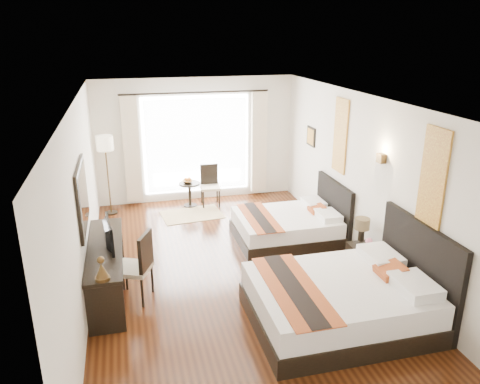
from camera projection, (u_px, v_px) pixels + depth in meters
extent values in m
cube|color=black|center=(235.00, 274.00, 7.65)|extent=(4.50, 7.50, 0.01)
cube|color=white|center=(234.00, 102.00, 6.73)|extent=(4.50, 7.50, 0.02)
cube|color=silver|center=(367.00, 182.00, 7.70)|extent=(0.01, 7.50, 2.80)
cube|color=silver|center=(82.00, 205.00, 6.67)|extent=(0.01, 7.50, 2.80)
cube|color=silver|center=(196.00, 140.00, 10.62)|extent=(4.50, 0.01, 2.80)
cube|color=silver|center=(343.00, 341.00, 3.75)|extent=(4.50, 0.01, 2.80)
cube|color=white|center=(197.00, 145.00, 10.64)|extent=(2.40, 0.02, 2.20)
cube|color=white|center=(197.00, 145.00, 10.58)|extent=(2.30, 0.02, 2.10)
cube|color=beige|center=(132.00, 150.00, 10.22)|extent=(0.35, 0.14, 2.35)
cube|color=beige|center=(259.00, 143.00, 10.89)|extent=(0.35, 0.14, 2.35)
cube|color=#933C15|center=(433.00, 179.00, 6.01)|extent=(0.03, 0.50, 1.35)
cube|color=#933C15|center=(340.00, 136.00, 8.48)|extent=(0.03, 0.50, 1.35)
cube|color=#453218|center=(381.00, 158.00, 7.11)|extent=(0.10, 0.14, 0.14)
cube|color=black|center=(82.00, 197.00, 6.56)|extent=(0.04, 1.25, 0.95)
cube|color=white|center=(84.00, 197.00, 6.56)|extent=(0.01, 1.12, 0.82)
cube|color=black|center=(337.00, 313.00, 6.32)|extent=(2.28, 1.78, 0.28)
cube|color=white|center=(338.00, 294.00, 6.22)|extent=(2.22, 1.74, 0.33)
cube|color=black|center=(418.00, 268.00, 6.42)|extent=(0.08, 1.78, 1.33)
cube|color=#8D3E16|center=(293.00, 288.00, 6.02)|extent=(0.61, 1.84, 0.02)
cube|color=black|center=(285.00, 234.00, 8.85)|extent=(1.85, 1.45, 0.23)
cube|color=white|center=(286.00, 222.00, 8.77)|extent=(1.79, 1.41, 0.27)
cube|color=black|center=(334.00, 208.00, 8.93)|extent=(0.08, 1.45, 1.08)
cube|color=#8D3E16|center=(259.00, 217.00, 8.60)|extent=(0.50, 1.51, 0.02)
cube|color=black|center=(362.00, 259.00, 7.62)|extent=(0.39, 0.48, 0.46)
cylinder|color=black|center=(361.00, 235.00, 7.64)|extent=(0.10, 0.10, 0.20)
cylinder|color=#3F321E|center=(362.00, 224.00, 7.58)|extent=(0.24, 0.24, 0.18)
imported|color=black|center=(369.00, 246.00, 7.34)|extent=(0.15, 0.15, 0.12)
cube|color=black|center=(107.00, 269.00, 6.99)|extent=(0.50, 2.20, 0.76)
imported|color=black|center=(104.00, 234.00, 6.76)|extent=(0.17, 0.75, 0.43)
cube|color=beige|center=(133.00, 269.00, 6.79)|extent=(0.64, 0.64, 0.06)
cube|color=black|center=(146.00, 251.00, 6.66)|extent=(0.23, 0.44, 0.54)
cylinder|color=black|center=(111.00, 213.00, 10.14)|extent=(0.26, 0.26, 0.03)
cylinder|color=#453218|center=(108.00, 180.00, 9.90)|extent=(0.03, 0.03, 1.45)
cylinder|color=beige|center=(105.00, 143.00, 9.64)|extent=(0.34, 0.34, 0.30)
cylinder|color=black|center=(190.00, 194.00, 10.49)|extent=(0.48, 0.48, 0.55)
imported|color=#4E2B1C|center=(188.00, 182.00, 10.39)|extent=(0.28, 0.28, 0.06)
cube|color=beige|center=(210.00, 187.00, 10.50)|extent=(0.45, 0.45, 0.06)
cube|color=black|center=(209.00, 174.00, 10.59)|extent=(0.40, 0.07, 0.47)
cube|color=tan|center=(192.00, 214.00, 10.07)|extent=(1.35, 0.99, 0.01)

